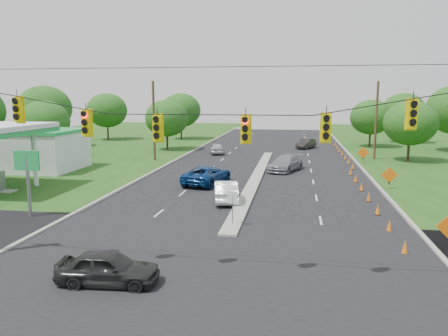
% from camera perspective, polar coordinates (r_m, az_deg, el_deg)
% --- Properties ---
extents(ground, '(160.00, 160.00, 0.00)m').
position_cam_1_polar(ground, '(19.36, -1.50, -12.81)').
color(ground, black).
rests_on(ground, ground).
extents(cross_street, '(160.00, 14.00, 0.02)m').
position_cam_1_polar(cross_street, '(19.36, -1.50, -12.81)').
color(cross_street, black).
rests_on(cross_street, ground).
extents(curb_left, '(0.25, 110.00, 0.16)m').
position_cam_1_polar(curb_left, '(50.02, -6.40, 0.90)').
color(curb_left, gray).
rests_on(curb_left, ground).
extents(curb_right, '(0.25, 110.00, 0.16)m').
position_cam_1_polar(curb_right, '(48.62, 17.17, 0.30)').
color(curb_right, gray).
rests_on(curb_right, ground).
extents(median, '(1.00, 34.00, 0.18)m').
position_cam_1_polar(median, '(39.43, 4.25, -1.34)').
color(median, gray).
rests_on(median, ground).
extents(median_sign, '(0.55, 0.06, 2.05)m').
position_cam_1_polar(median_sign, '(24.55, 1.13, -4.41)').
color(median_sign, gray).
rests_on(median_sign, ground).
extents(signal_span, '(25.60, 0.32, 9.00)m').
position_cam_1_polar(signal_span, '(17.12, -2.37, 1.51)').
color(signal_span, '#422D1C').
rests_on(signal_span, ground).
extents(utility_pole_far_left, '(0.28, 0.28, 9.00)m').
position_cam_1_polar(utility_pole_far_left, '(50.27, -9.15, 6.04)').
color(utility_pole_far_left, '#422D1C').
rests_on(utility_pole_far_left, ground).
extents(utility_pole_far_right, '(0.28, 0.28, 9.00)m').
position_cam_1_polar(utility_pole_far_right, '(53.46, 19.25, 5.83)').
color(utility_pole_far_right, '#422D1C').
rests_on(utility_pole_far_right, ground).
extents(gas_station, '(18.40, 19.70, 5.20)m').
position_cam_1_polar(gas_station, '(46.75, -26.07, 2.60)').
color(gas_station, white).
rests_on(gas_station, ground).
extents(cone_0, '(0.32, 0.32, 0.70)m').
position_cam_1_polar(cone_0, '(22.35, 22.56, -9.51)').
color(cone_0, orange).
rests_on(cone_0, ground).
extents(cone_1, '(0.32, 0.32, 0.70)m').
position_cam_1_polar(cone_1, '(25.61, 20.80, -7.02)').
color(cone_1, orange).
rests_on(cone_1, ground).
extents(cone_2, '(0.32, 0.32, 0.70)m').
position_cam_1_polar(cone_2, '(28.93, 19.45, -5.10)').
color(cone_2, orange).
rests_on(cone_2, ground).
extents(cone_3, '(0.32, 0.32, 0.70)m').
position_cam_1_polar(cone_3, '(32.29, 18.39, -3.57)').
color(cone_3, orange).
rests_on(cone_3, ground).
extents(cone_4, '(0.32, 0.32, 0.70)m').
position_cam_1_polar(cone_4, '(35.67, 17.53, -2.33)').
color(cone_4, orange).
rests_on(cone_4, ground).
extents(cone_5, '(0.32, 0.32, 0.70)m').
position_cam_1_polar(cone_5, '(39.08, 16.82, -1.30)').
color(cone_5, orange).
rests_on(cone_5, ground).
extents(cone_6, '(0.32, 0.32, 0.70)m').
position_cam_1_polar(cone_6, '(42.50, 16.23, -0.44)').
color(cone_6, orange).
rests_on(cone_6, ground).
extents(cone_7, '(0.32, 0.32, 0.70)m').
position_cam_1_polar(cone_7, '(46.00, 16.46, 0.27)').
color(cone_7, orange).
rests_on(cone_7, ground).
extents(cone_8, '(0.32, 0.32, 0.70)m').
position_cam_1_polar(cone_8, '(49.44, 15.98, 0.91)').
color(cone_8, orange).
rests_on(cone_8, ground).
extents(cone_9, '(0.32, 0.32, 0.70)m').
position_cam_1_polar(cone_9, '(52.88, 15.55, 1.46)').
color(cone_9, orange).
rests_on(cone_9, ground).
extents(cone_10, '(0.32, 0.32, 0.70)m').
position_cam_1_polar(cone_10, '(56.33, 15.18, 1.94)').
color(cone_10, orange).
rests_on(cone_10, ground).
extents(cone_11, '(0.32, 0.32, 0.70)m').
position_cam_1_polar(cone_11, '(59.79, 14.85, 2.36)').
color(cone_11, orange).
rests_on(cone_11, ground).
extents(cone_12, '(0.32, 0.32, 0.70)m').
position_cam_1_polar(cone_12, '(63.25, 14.56, 2.74)').
color(cone_12, orange).
rests_on(cone_12, ground).
extents(cone_13, '(0.32, 0.32, 0.70)m').
position_cam_1_polar(cone_13, '(66.72, 14.30, 3.08)').
color(cone_13, orange).
rests_on(cone_13, ground).
extents(work_sign_1, '(1.27, 0.58, 1.37)m').
position_cam_1_polar(work_sign_1, '(36.89, 20.79, -0.95)').
color(work_sign_1, black).
rests_on(work_sign_1, ground).
extents(work_sign_2, '(1.27, 0.58, 1.37)m').
position_cam_1_polar(work_sign_2, '(50.53, 17.71, 1.85)').
color(work_sign_2, black).
rests_on(work_sign_2, ground).
extents(tree_2, '(5.88, 5.88, 6.86)m').
position_cam_1_polar(tree_2, '(56.03, -22.42, 5.62)').
color(tree_2, black).
rests_on(tree_2, ground).
extents(tree_3, '(7.56, 7.56, 8.82)m').
position_cam_1_polar(tree_3, '(67.63, -22.39, 7.20)').
color(tree_3, black).
rests_on(tree_3, ground).
extents(tree_4, '(6.72, 6.72, 7.84)m').
position_cam_1_polar(tree_4, '(76.40, -15.04, 7.28)').
color(tree_4, black).
rests_on(tree_4, ground).
extents(tree_5, '(5.88, 5.88, 6.86)m').
position_cam_1_polar(tree_5, '(60.25, -7.49, 6.45)').
color(tree_5, black).
rests_on(tree_5, ground).
extents(tree_6, '(6.72, 6.72, 7.84)m').
position_cam_1_polar(tree_6, '(75.19, -5.64, 7.52)').
color(tree_6, black).
rests_on(tree_6, ground).
extents(tree_9, '(5.88, 5.88, 6.86)m').
position_cam_1_polar(tree_9, '(53.20, 23.15, 5.41)').
color(tree_9, black).
rests_on(tree_9, ground).
extents(tree_11, '(6.72, 6.72, 7.84)m').
position_cam_1_polar(tree_11, '(74.51, 22.40, 6.85)').
color(tree_11, black).
rests_on(tree_11, ground).
extents(tree_12, '(5.88, 5.88, 6.86)m').
position_cam_1_polar(tree_12, '(66.52, 18.64, 6.31)').
color(tree_12, black).
rests_on(tree_12, ground).
extents(black_sedan, '(4.10, 1.89, 1.36)m').
position_cam_1_polar(black_sedan, '(18.03, -14.90, -12.53)').
color(black_sedan, black).
rests_on(black_sedan, ground).
extents(white_sedan, '(2.45, 4.71, 1.48)m').
position_cam_1_polar(white_sedan, '(30.68, 0.24, -3.00)').
color(white_sedan, white).
rests_on(white_sedan, ground).
extents(blue_pickup, '(3.79, 6.06, 1.56)m').
position_cam_1_polar(blue_pickup, '(36.67, -2.22, -0.90)').
color(blue_pickup, navy).
rests_on(blue_pickup, ground).
extents(silver_car_far, '(3.91, 5.68, 1.53)m').
position_cam_1_polar(silver_car_far, '(43.50, 8.04, 0.62)').
color(silver_car_far, gray).
rests_on(silver_car_far, ground).
extents(silver_car_oncoming, '(2.56, 4.34, 1.38)m').
position_cam_1_polar(silver_car_oncoming, '(55.96, -0.96, 2.57)').
color(silver_car_oncoming, '#B0B0B0').
rests_on(silver_car_oncoming, ground).
extents(dark_car_receding, '(3.05, 4.49, 1.40)m').
position_cam_1_polar(dark_car_receding, '(62.87, 10.69, 3.16)').
color(dark_car_receding, black).
rests_on(dark_car_receding, ground).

